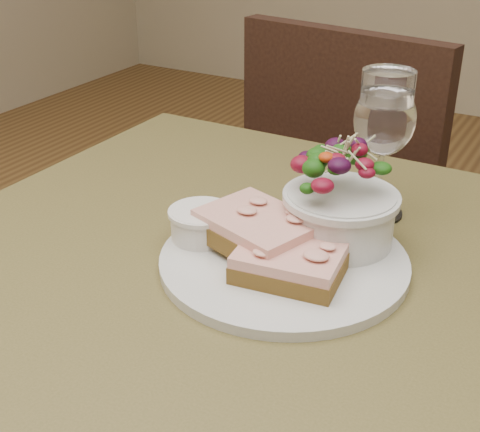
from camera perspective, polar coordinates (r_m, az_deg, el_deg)
The scene contains 9 objects.
cafe_table at distance 0.81m, azimuth 0.56°, elevation -10.55°, with size 0.80×0.80×0.75m.
chair_far at distance 1.60m, azimuth 10.50°, elevation -5.37°, with size 0.48×0.48×0.90m.
dinner_plate at distance 0.75m, azimuth 3.75°, elevation -3.84°, with size 0.28×0.28×0.01m, color silver.
sandwich_front at distance 0.71m, azimuth 4.22°, elevation -4.04°, with size 0.12×0.10×0.03m.
sandwich_back at distance 0.75m, azimuth 1.54°, elevation -1.16°, with size 0.15×0.13×0.03m.
ramekin at distance 0.78m, azimuth -3.34°, elevation -0.54°, with size 0.07×0.07×0.04m.
salad_bowl at distance 0.76m, azimuth 8.66°, elevation 1.80°, with size 0.12×0.12×0.13m.
garnish at distance 0.84m, azimuth 2.45°, elevation 0.79°, with size 0.05×0.04×0.02m.
wine_glass at distance 0.84m, azimuth 12.20°, elevation 7.71°, with size 0.08×0.08×0.18m.
Camera 1 is at (0.31, -0.56, 1.14)m, focal length 50.00 mm.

